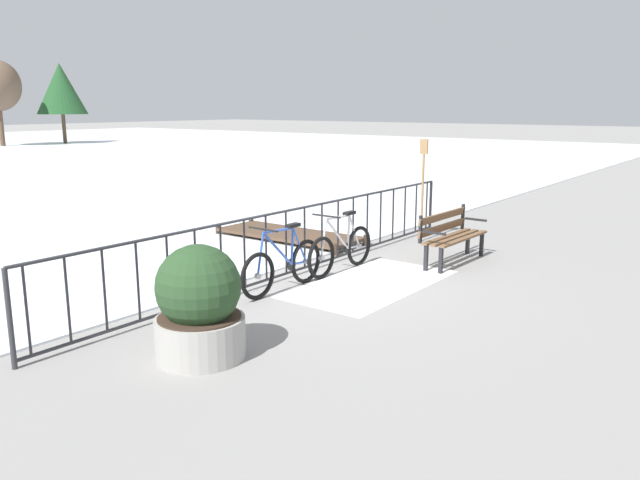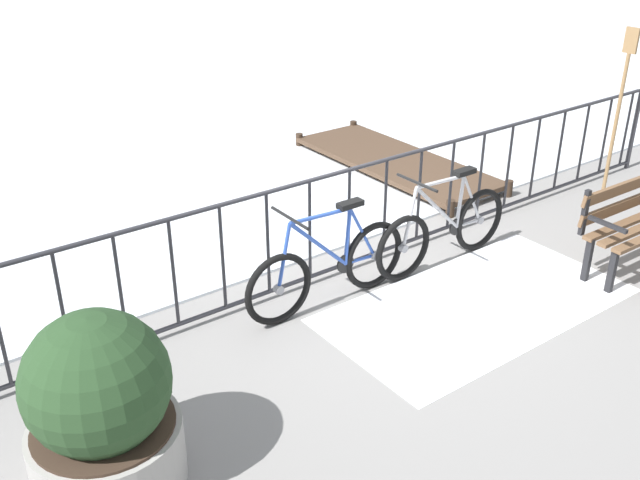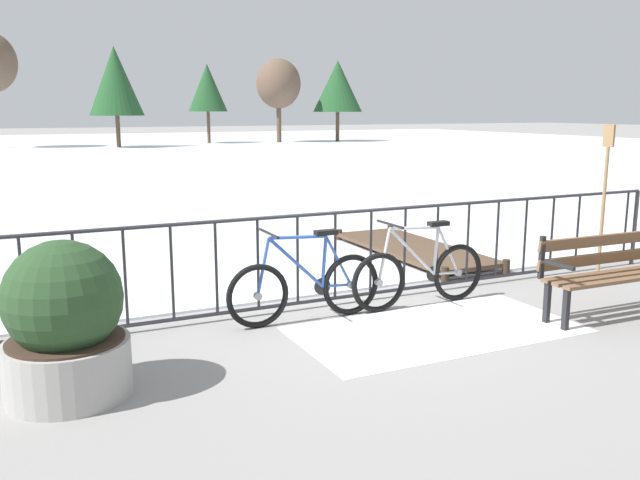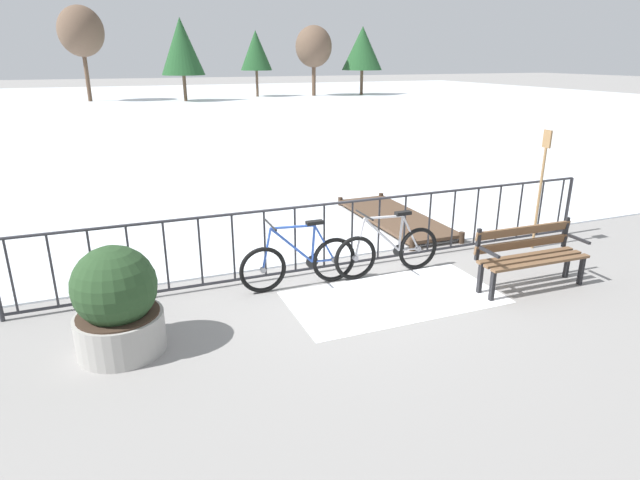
{
  "view_description": "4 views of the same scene",
  "coord_description": "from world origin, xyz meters",
  "views": [
    {
      "loc": [
        -7.42,
        -6.06,
        2.61
      ],
      "look_at": [
        -0.56,
        -0.9,
        0.78
      ],
      "focal_mm": 35.56,
      "sensor_mm": 36.0,
      "label": 1
    },
    {
      "loc": [
        -4.15,
        -4.83,
        3.43
      ],
      "look_at": [
        -0.86,
        -0.39,
        0.68
      ],
      "focal_mm": 40.69,
      "sensor_mm": 36.0,
      "label": 2
    },
    {
      "loc": [
        -3.47,
        -6.46,
        2.16
      ],
      "look_at": [
        -0.83,
        -0.89,
        0.95
      ],
      "focal_mm": 37.42,
      "sensor_mm": 36.0,
      "label": 3
    },
    {
      "loc": [
        -3.04,
        -6.85,
        3.08
      ],
      "look_at": [
        -0.28,
        0.03,
        0.5
      ],
      "focal_mm": 29.7,
      "sensor_mm": 36.0,
      "label": 4
    }
  ],
  "objects": [
    {
      "name": "planter_with_shrub",
      "position": [
        -3.16,
        -1.27,
        0.57
      ],
      "size": [
        0.95,
        0.95,
        1.22
      ],
      "color": "#9E9B96",
      "rests_on": "ground"
    },
    {
      "name": "tree_far_east",
      "position": [
        2.61,
        33.35,
        3.74
      ],
      "size": [
        3.04,
        3.04,
        5.67
      ],
      "color": "brown",
      "rests_on": "ground"
    },
    {
      "name": "park_bench",
      "position": [
        2.22,
        -1.55,
        0.51
      ],
      "size": [
        1.61,
        0.52,
        0.89
      ],
      "color": "brown",
      "rests_on": "ground"
    },
    {
      "name": "oar_upright",
      "position": [
        3.45,
        -0.35,
        1.14
      ],
      "size": [
        0.04,
        0.16,
        1.98
      ],
      "color": "#937047",
      "rests_on": "ground"
    },
    {
      "name": "railing_fence",
      "position": [
        -0.0,
        0.0,
        0.56
      ],
      "size": [
        9.06,
        0.06,
        1.07
      ],
      "color": "#2D2D33",
      "rests_on": "ground"
    },
    {
      "name": "bicycle_second",
      "position": [
        -0.75,
        -0.38,
        0.37
      ],
      "size": [
        1.71,
        0.52,
        0.97
      ],
      "color": "black",
      "rests_on": "ground"
    },
    {
      "name": "tree_west_mid",
      "position": [
        13.26,
        35.2,
        3.81
      ],
      "size": [
        2.91,
        2.91,
        5.44
      ],
      "color": "brown",
      "rests_on": "ground"
    },
    {
      "name": "wooden_dock",
      "position": [
        1.99,
        1.78,
        0.12
      ],
      "size": [
        1.1,
        3.07,
        0.2
      ],
      "color": "#4C3828",
      "rests_on": "ground"
    },
    {
      "name": "frozen_pond",
      "position": [
        0.0,
        28.4,
        0.01
      ],
      "size": [
        80.0,
        56.0,
        0.03
      ],
      "primitive_type": "cube",
      "color": "silver",
      "rests_on": "ground"
    },
    {
      "name": "tree_far_west",
      "position": [
        8.68,
        35.95,
        3.52
      ],
      "size": [
        2.49,
        2.49,
        5.02
      ],
      "color": "brown",
      "rests_on": "ground"
    },
    {
      "name": "bicycle_near_railing",
      "position": [
        0.61,
        -0.43,
        0.37
      ],
      "size": [
        1.71,
        0.52,
        0.97
      ],
      "color": "black",
      "rests_on": "ground"
    },
    {
      "name": "snow_patch",
      "position": [
        0.31,
        -1.2,
        0.0
      ],
      "size": [
        2.85,
        1.48,
        0.01
      ],
      "primitive_type": "cube",
      "color": "white",
      "rests_on": "ground"
    },
    {
      "name": "tree_centre",
      "position": [
        17.38,
        34.73,
        3.7
      ],
      "size": [
        3.33,
        3.33,
        5.41
      ],
      "color": "brown",
      "rests_on": "ground"
    },
    {
      "name": "ground_plane",
      "position": [
        0.0,
        0.0,
        0.0
      ],
      "size": [
        160.0,
        160.0,
        0.0
      ],
      "primitive_type": "plane",
      "color": "gray"
    }
  ]
}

